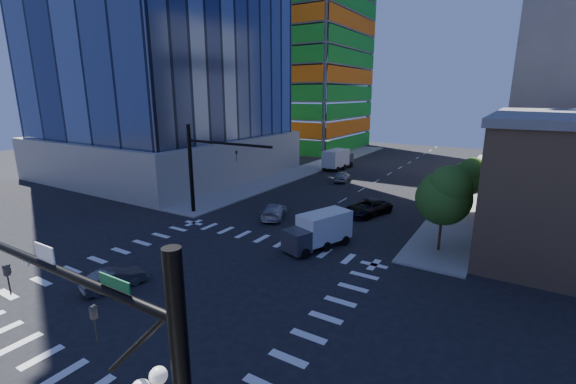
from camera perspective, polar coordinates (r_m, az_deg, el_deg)
The scene contains 14 objects.
ground at distance 26.52m, azimuth -13.68°, elevation -13.18°, with size 160.00×160.00×0.00m, color black.
road_markings at distance 26.52m, azimuth -13.68°, elevation -13.17°, with size 20.00×20.00×0.01m, color silver.
sidewalk_ne at distance 57.73m, azimuth 26.11°, elevation 0.85°, with size 5.00×60.00×0.15m, color gray.
sidewalk_nw at distance 64.72m, azimuth 3.61°, elevation 3.62°, with size 5.00×60.00×0.15m, color gray.
construction_building at distance 90.87m, azimuth 1.89°, elevation 22.25°, with size 25.16×34.50×70.60m.
signal_mast_nw at distance 39.37m, azimuth -12.72°, elevation 4.36°, with size 10.20×0.40×9.00m.
tree_south at distance 31.40m, azimuth 22.31°, elevation -0.36°, with size 4.16×4.16×6.82m.
tree_north at distance 43.16m, azimuth 25.29°, elevation 2.15°, with size 3.54×3.52×5.78m.
car_nb_far at distance 40.31m, azimuth 11.79°, elevation -2.24°, with size 2.61×5.65×1.57m, color black.
car_sb_near at distance 38.53m, azimuth -2.06°, elevation -2.82°, with size 2.00×4.93×1.43m, color silver.
car_sb_mid at distance 55.10m, azimuth 8.01°, elevation 2.32°, with size 1.75×4.36×1.48m, color #939699.
car_sb_cross at distance 27.44m, azimuth -24.37°, elevation -11.64°, with size 1.36×3.91×1.29m, color #4A4B4F.
box_truck_near at distance 30.99m, azimuth 4.22°, elevation -6.15°, with size 3.99×5.83×2.82m.
box_truck_far at distance 64.26m, azimuth 7.51°, elevation 4.69°, with size 2.96×6.36×3.27m.
Camera 1 is at (17.10, -16.29, 12.06)m, focal length 24.00 mm.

